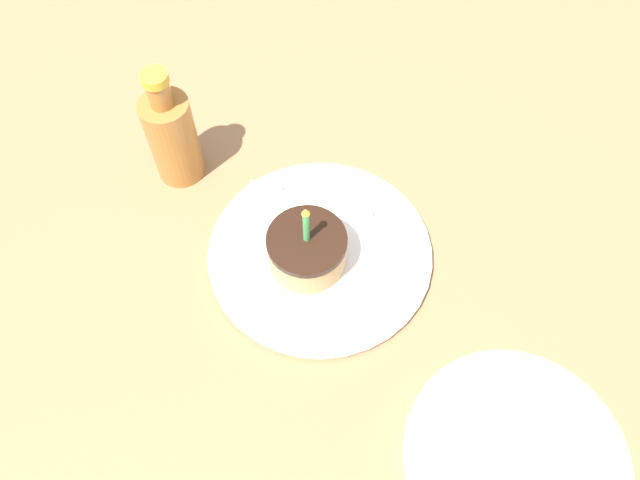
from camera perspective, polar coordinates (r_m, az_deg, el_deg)
ground_plane at (r=0.78m, az=-1.84°, el=-3.95°), size 2.40×2.40×0.04m
plate at (r=0.77m, az=-0.00°, el=-1.21°), size 0.28×0.28×0.01m
cake_slice at (r=0.74m, az=-1.20°, el=-0.89°), size 0.09×0.09×0.11m
fork at (r=0.81m, az=-1.82°, el=3.82°), size 0.17×0.06×0.00m
bottle at (r=0.82m, az=-13.37°, el=9.26°), size 0.06×0.06×0.17m
side_plate at (r=0.71m, az=17.44°, el=-18.51°), size 0.23×0.23×0.01m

